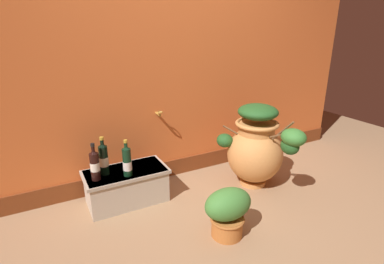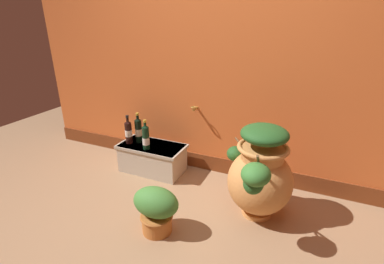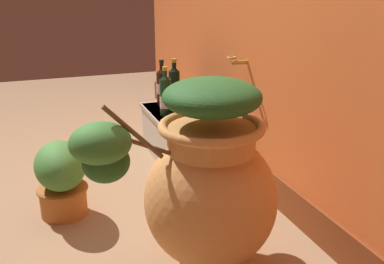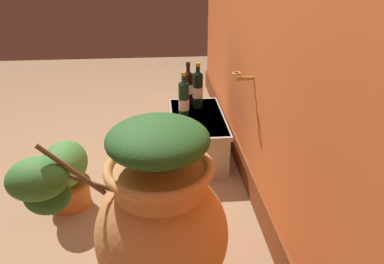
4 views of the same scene
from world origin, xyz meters
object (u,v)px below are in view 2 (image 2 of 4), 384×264
wine_bottle_left (128,131)px  wine_bottle_middle (146,137)px  wine_bottle_right (138,130)px  potted_shrub (156,208)px  terracotta_urn (260,175)px

wine_bottle_left → wine_bottle_middle: (0.25, -0.05, -0.00)m
wine_bottle_middle → wine_bottle_left: bearing=168.5°
wine_bottle_right → potted_shrub: 1.11m
wine_bottle_left → wine_bottle_middle: size_ratio=0.99×
wine_bottle_middle → potted_shrub: 0.92m
terracotta_urn → potted_shrub: 0.88m
potted_shrub → wine_bottle_left: bearing=135.7°
wine_bottle_right → wine_bottle_middle: bearing=-34.7°
wine_bottle_left → potted_shrub: bearing=-44.3°
wine_bottle_middle → wine_bottle_right: bearing=145.3°
wine_bottle_right → potted_shrub: size_ratio=0.87×
terracotta_urn → potted_shrub: bearing=-142.5°
wine_bottle_left → wine_bottle_right: wine_bottle_right is taller
wine_bottle_left → wine_bottle_right: 0.11m
potted_shrub → terracotta_urn: bearing=37.5°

